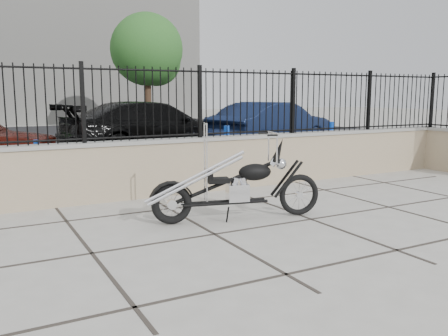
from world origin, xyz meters
TOP-DOWN VIEW (x-y plane):
  - ground_plane at (0.00, 0.00)m, footprint 90.00×90.00m
  - parking_lot at (0.00, 12.50)m, footprint 30.00×30.00m
  - retaining_wall at (0.00, 2.50)m, footprint 14.00×0.36m
  - iron_fence at (0.00, 2.50)m, footprint 14.00×0.08m
  - background_building at (0.00, 26.50)m, footprint 22.00×6.00m
  - chopper_motorcycle at (0.55, 0.48)m, footprint 2.30×0.92m
  - car_black at (2.05, 7.89)m, footprint 5.49×2.89m
  - car_blue at (5.71, 7.18)m, footprint 4.76×2.89m
  - bollard_a at (-1.49, 4.39)m, footprint 0.12×0.12m
  - bollard_b at (2.43, 4.15)m, footprint 0.13×0.13m
  - bollard_c at (5.74, 4.51)m, footprint 0.16×0.16m
  - tree_right at (4.81, 16.09)m, footprint 3.28×3.28m

SIDE VIEW (x-z plane):
  - ground_plane at x=0.00m, z-range 0.00..0.00m
  - parking_lot at x=0.00m, z-range 0.00..0.00m
  - bollard_a at x=-1.49m, z-range 0.00..0.87m
  - retaining_wall at x=0.00m, z-range 0.00..0.96m
  - bollard_c at x=5.74m, z-range 0.00..1.01m
  - bollard_b at x=2.43m, z-range 0.00..1.03m
  - chopper_motorcycle at x=0.55m, z-range 0.00..1.36m
  - car_blue at x=5.71m, z-range 0.00..1.48m
  - car_black at x=2.05m, z-range 0.00..1.52m
  - iron_fence at x=0.00m, z-range 0.96..2.16m
  - tree_right at x=4.81m, z-range 1.11..6.65m
  - background_building at x=0.00m, z-range 0.00..8.00m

